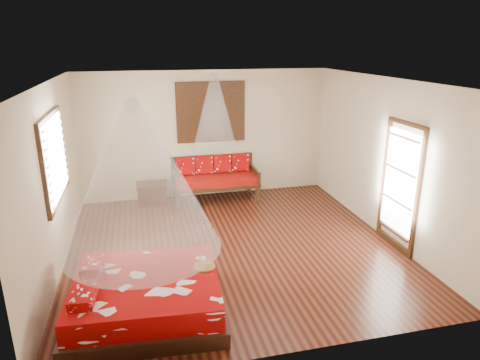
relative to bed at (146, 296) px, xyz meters
The scene contains 10 objects.
room 2.48m from the bed, 46.54° to the left, with size 5.54×5.54×2.84m.
bed is the anchor object (origin of this frame).
daybed 4.31m from the bed, 67.67° to the left, with size 1.85×0.82×0.96m.
storage_chest 4.06m from the bed, 86.34° to the left, with size 0.66×0.49×0.45m.
shutter_panel 4.90m from the bed, 69.24° to the left, with size 1.52×0.06×1.32m.
window_left 2.60m from the bed, 123.58° to the left, with size 0.10×1.74×1.34m.
glazed_door 4.42m from the bed, 13.28° to the left, with size 0.08×1.02×2.16m.
wine_tray 0.85m from the bed, ahead, with size 0.29×0.29×0.23m.
mosquito_net_main 1.60m from the bed, ahead, with size 1.93×1.93×1.80m, color white.
mosquito_net_daybed 4.53m from the bed, 66.97° to the left, with size 0.92×0.92×1.50m, color white.
Camera 1 is at (-1.46, -6.52, 3.37)m, focal length 32.00 mm.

